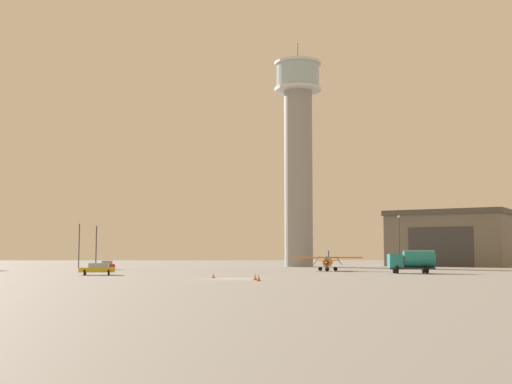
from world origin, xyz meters
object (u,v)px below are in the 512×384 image
object	(u,v)px
truck_fuel_tanker_teal	(412,261)
traffic_cone_near_left	(259,278)
control_tower	(298,148)
light_post_west	(96,241)
car_red	(105,265)
light_post_east	(399,237)
traffic_cone_mid_apron	(213,275)
light_post_north	(79,240)
traffic_cone_near_right	(255,276)
airplane_orange	(328,261)
car_yellow	(98,269)

from	to	relation	value
truck_fuel_tanker_teal	traffic_cone_near_left	distance (m)	30.79
traffic_cone_near_left	control_tower	bearing A→B (deg)	79.43
control_tower	light_post_west	world-z (taller)	control_tower
car_red	light_post_west	size ratio (longest dim) A/B	0.63
light_post_east	traffic_cone_mid_apron	size ratio (longest dim) A/B	16.32
car_red	light_post_east	xyz separation A→B (m)	(50.31, 13.58, 4.81)
control_tower	light_post_west	xyz separation A→B (m)	(-36.06, -14.63, -18.41)
light_post_north	traffic_cone_near_right	distance (m)	61.69
car_red	light_post_west	bearing A→B (deg)	176.31
truck_fuel_tanker_teal	light_post_east	bearing A→B (deg)	-98.14
airplane_orange	traffic_cone_near_right	bearing A→B (deg)	-8.69
light_post_east	traffic_cone_near_left	size ratio (longest dim) A/B	15.28
truck_fuel_tanker_teal	traffic_cone_mid_apron	bearing A→B (deg)	35.37
control_tower	light_post_west	bearing A→B (deg)	-157.92
car_red	light_post_east	world-z (taller)	light_post_east
airplane_orange	car_red	distance (m)	34.62
control_tower	traffic_cone_mid_apron	distance (m)	66.73
light_post_north	traffic_cone_mid_apron	size ratio (longest dim) A/B	13.92
traffic_cone_near_left	traffic_cone_mid_apron	world-z (taller)	traffic_cone_near_left
control_tower	traffic_cone_near_left	distance (m)	73.44
airplane_orange	car_yellow	world-z (taller)	airplane_orange
traffic_cone_near_right	light_post_west	bearing A→B (deg)	114.09
car_red	light_post_west	distance (m)	9.45
traffic_cone_near_right	traffic_cone_mid_apron	size ratio (longest dim) A/B	1.14
car_red	car_yellow	bearing A→B (deg)	-15.87
car_red	traffic_cone_near_right	bearing A→B (deg)	2.48
traffic_cone_near_left	car_yellow	bearing A→B (deg)	132.83
light_post_north	control_tower	bearing A→B (deg)	15.27
traffic_cone_near_right	light_post_north	bearing A→B (deg)	115.64
light_post_east	traffic_cone_near_right	bearing A→B (deg)	-117.75
traffic_cone_mid_apron	traffic_cone_near_right	bearing A→B (deg)	-56.54
light_post_north	traffic_cone_near_right	xyz separation A→B (m)	(26.63, -55.47, -4.50)
light_post_north	airplane_orange	bearing A→B (deg)	-29.88
airplane_orange	car_red	size ratio (longest dim) A/B	2.10
control_tower	truck_fuel_tanker_teal	xyz separation A→B (m)	(8.12, -46.13, -21.38)
car_yellow	traffic_cone_near_right	bearing A→B (deg)	129.88
light_post_west	traffic_cone_mid_apron	xyz separation A→B (m)	(19.25, -45.83, -4.27)
airplane_orange	traffic_cone_near_left	xyz separation A→B (m)	(-12.52, -35.29, -1.06)
car_yellow	light_post_west	distance (m)	36.14
car_red	control_tower	bearing A→B (deg)	101.89
light_post_east	traffic_cone_near_right	world-z (taller)	light_post_east
car_red	traffic_cone_near_left	bearing A→B (deg)	1.47
light_post_north	traffic_cone_near_left	bearing A→B (deg)	-65.17
truck_fuel_tanker_teal	control_tower	bearing A→B (deg)	-74.55
truck_fuel_tanker_teal	traffic_cone_mid_apron	xyz separation A→B (m)	(-24.93, -14.33, -1.30)
control_tower	car_red	bearing A→B (deg)	-145.56
light_post_west	light_post_east	distance (m)	53.39
control_tower	light_post_north	distance (m)	44.87
truck_fuel_tanker_teal	light_post_east	xyz separation A→B (m)	(8.93, 36.90, 3.96)
light_post_west	traffic_cone_near_left	xyz separation A→B (m)	(23.24, -54.04, -4.25)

